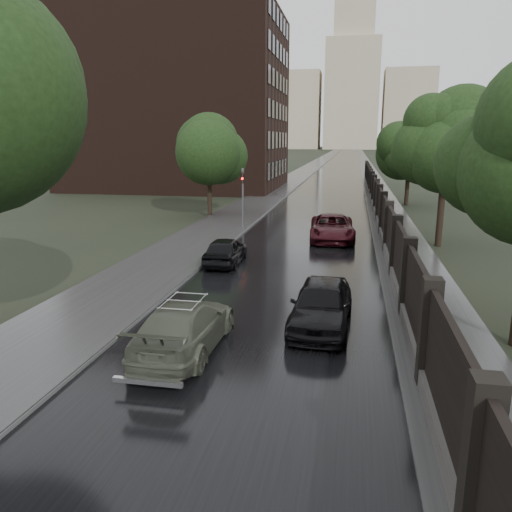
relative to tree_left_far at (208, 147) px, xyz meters
The scene contains 15 objects.
ground 31.49m from the tree_left_far, 75.07° to the right, with size 800.00×800.00×0.00m, color black.
road 160.29m from the tree_left_far, 87.14° to the left, with size 8.00×420.00×0.02m, color black.
sidewalk_left 160.10m from the tree_left_far, 89.28° to the left, with size 4.00×420.00×0.16m, color #2D2D2D.
verge_right 160.65m from the tree_left_far, 85.18° to the left, with size 3.00×420.00×0.08m, color #2D2D2D.
fence_right 13.44m from the tree_left_far, ahead, with size 0.45×75.72×2.70m.
tree_left_far is the anchor object (origin of this frame).
tree_right_b 17.45m from the tree_left_far, 27.30° to the right, with size 4.08×4.08×7.01m.
tree_right_c 18.45m from the tree_left_far, 32.83° to the left, with size 4.08×4.08×7.01m.
traffic_light 6.84m from the tree_left_far, 53.53° to the right, with size 0.16×0.32×4.00m.
brick_building 24.63m from the tree_left_far, 114.44° to the left, with size 24.00×18.00×20.00m, color black.
stalinist_tower 272.14m from the tree_left_far, 88.30° to the left, with size 92.00×30.00×159.00m.
volga_sedan 25.31m from the tree_left_far, 75.58° to the right, with size 1.98×4.86×1.41m, color #4B5040.
hatchback_left 15.73m from the tree_left_far, 71.10° to the right, with size 1.56×3.88×1.32m, color black.
car_right_near 24.19m from the tree_left_far, 65.48° to the right, with size 1.81×4.50×1.53m, color black.
car_right_far 13.00m from the tree_left_far, 38.09° to the right, with size 2.51×5.44×1.51m, color black.
Camera 1 is at (2.66, -6.66, 5.83)m, focal length 35.00 mm.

